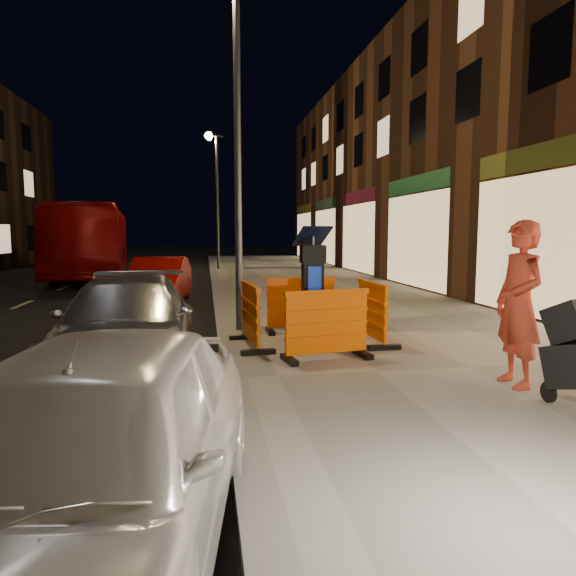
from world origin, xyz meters
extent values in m
plane|color=black|center=(0.00, 0.00, 0.00)|extent=(120.00, 120.00, 0.00)
cube|color=gray|center=(3.00, 0.00, 0.07)|extent=(6.00, 60.00, 0.15)
cube|color=slate|center=(0.00, 0.00, 0.07)|extent=(0.30, 60.00, 0.15)
cube|color=black|center=(1.28, 1.64, 1.00)|extent=(0.58, 0.58, 1.70)
cube|color=#FF6100|center=(1.28, 0.69, 0.62)|extent=(1.28, 0.69, 0.95)
cube|color=#FF6100|center=(1.28, 2.59, 0.62)|extent=(1.23, 0.53, 0.95)
cube|color=#FF6100|center=(0.33, 1.64, 0.62)|extent=(0.63, 1.27, 0.95)
cube|color=#FF6100|center=(2.23, 1.64, 0.62)|extent=(0.55, 1.24, 0.95)
imported|color=#B9B9BE|center=(-1.39, 1.14, 0.00)|extent=(1.91, 4.37, 1.25)
imported|color=silver|center=(-0.97, -3.19, 0.00)|extent=(2.07, 4.07, 1.33)
imported|color=#8F0A06|center=(-1.51, 7.52, 0.00)|extent=(1.54, 3.76, 1.21)
imported|color=#8E0708|center=(-4.95, 16.20, 0.00)|extent=(3.77, 10.86, 2.96)
imported|color=#B03420|center=(3.11, -0.80, 1.08)|extent=(0.46, 0.69, 1.86)
cylinder|color=#3F3F44|center=(0.25, 3.00, 3.15)|extent=(0.12, 0.12, 6.00)
cylinder|color=#3F3F44|center=(0.25, 18.00, 3.15)|extent=(0.12, 0.12, 6.00)
camera|label=1|loc=(-0.32, -5.97, 1.89)|focal=32.00mm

